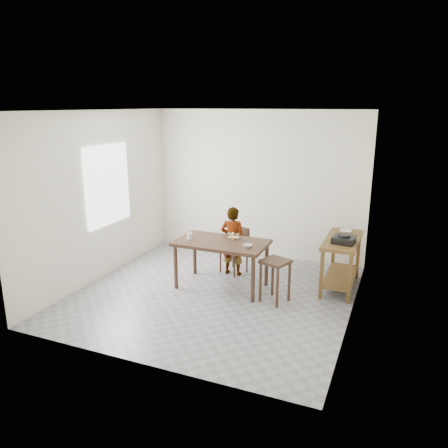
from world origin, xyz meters
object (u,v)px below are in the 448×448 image
at_px(dining_table, 222,264).
at_px(dining_chair, 234,251).
at_px(stool, 275,281).
at_px(prep_counter, 341,263).
at_px(child, 233,241).

height_order(dining_table, dining_chair, dining_chair).
xyz_separation_m(dining_chair, stool, (0.97, -0.84, -0.07)).
distance_m(dining_chair, stool, 1.29).
height_order(prep_counter, child, child).
bearing_deg(prep_counter, dining_chair, -178.50).
bearing_deg(child, dining_chair, -82.31).
xyz_separation_m(child, dining_chair, (-0.01, 0.08, -0.20)).
height_order(dining_table, child, child).
bearing_deg(dining_chair, dining_table, -65.10).
distance_m(dining_table, child, 0.61).
height_order(dining_table, prep_counter, prep_counter).
relative_size(dining_table, stool, 2.20).
height_order(prep_counter, dining_chair, prep_counter).
bearing_deg(stool, child, 141.51).
bearing_deg(prep_counter, child, -175.80).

